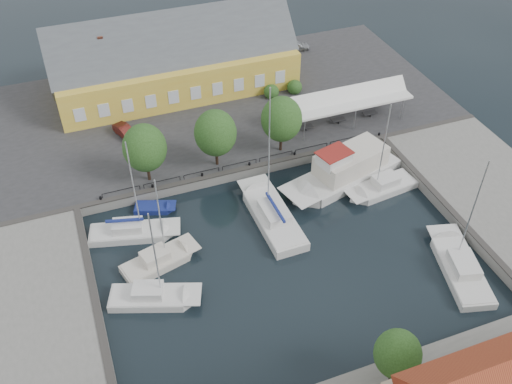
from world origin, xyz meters
The scene contains 18 objects.
ground centered at (0.00, 0.00, 0.00)m, with size 140.00×140.00×0.00m, color black.
north_quay centered at (0.00, 23.00, 0.50)m, with size 56.00×26.00×1.00m, color #2D2D30.
west_quay centered at (-22.00, -2.00, 0.50)m, with size 12.00×24.00×1.00m, color slate.
east_quay centered at (22.00, -2.00, 0.50)m, with size 12.00×24.00×1.00m, color slate.
quay_edge_fittings centered at (0.02, 4.75, 1.06)m, with size 56.00×24.72×0.40m.
warehouse centered at (-2.60, 28.36, 4.43)m, with size 28.56×14.00×9.55m.
tent_canopy centered at (14.00, 14.50, 3.68)m, with size 14.00×4.00×2.83m.
quay_trees centered at (-2.00, 12.00, 4.88)m, with size 18.20×4.20×6.30m.
car_silver centered at (15.52, 32.26, 1.65)m, with size 1.53×3.79×1.29m, color #9DA1A5.
car_red centered at (-9.78, 20.16, 1.60)m, with size 1.28×3.67×1.21m, color #531813.
center_sailboat centered at (0.63, 3.34, 0.36)m, with size 3.31×10.63×14.21m.
trawler centered at (9.69, 6.35, 1.02)m, with size 13.71×7.21×5.00m.
east_boat_a centered at (12.39, 3.47, 0.26)m, with size 7.76×3.36×10.79m.
east_boat_c centered at (13.27, -8.09, 0.26)m, with size 5.15×9.61×11.76m.
west_boat_a centered at (-12.00, 5.88, 0.27)m, with size 8.50×4.31×11.00m.
west_boat_b centered at (-10.56, 1.62, 0.26)m, with size 7.25×4.10×9.71m.
west_boat_c centered at (-11.92, -2.09, 0.26)m, with size 7.76×4.75×10.25m.
launch_nw centered at (-9.39, 8.62, 0.09)m, with size 4.21×2.80×0.88m.
Camera 1 is at (-14.32, -32.37, 36.92)m, focal length 40.00 mm.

